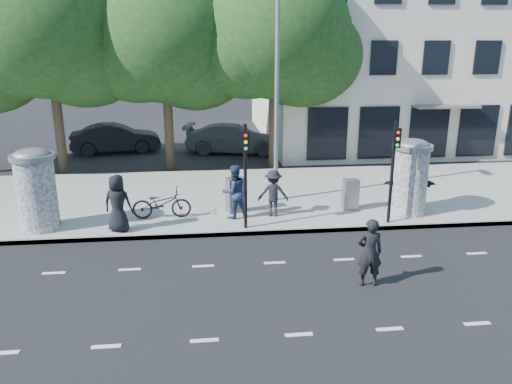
{
  "coord_description": "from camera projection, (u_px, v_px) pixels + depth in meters",
  "views": [
    {
      "loc": [
        -1.9,
        -11.3,
        5.99
      ],
      "look_at": [
        -0.3,
        3.5,
        1.46
      ],
      "focal_mm": 35.0,
      "sensor_mm": 36.0,
      "label": 1
    }
  ],
  "objects": [
    {
      "name": "ped_a",
      "position": [
        118.0,
        203.0,
        15.72
      ],
      "size": [
        1.02,
        0.78,
        1.85
      ],
      "primitive_type": "imported",
      "rotation": [
        0.0,
        0.0,
        2.91
      ],
      "color": "black",
      "rests_on": "sidewalk"
    },
    {
      "name": "tree_near_left",
      "position": [
        164.0,
        39.0,
        22.64
      ],
      "size": [
        6.8,
        6.8,
        8.97
      ],
      "color": "#38281C",
      "rests_on": "ground"
    },
    {
      "name": "car_mid",
      "position": [
        116.0,
        138.0,
        27.72
      ],
      "size": [
        2.39,
        5.01,
        1.58
      ],
      "primitive_type": "imported",
      "rotation": [
        0.0,
        0.0,
        1.72
      ],
      "color": "black",
      "rests_on": "ground"
    },
    {
      "name": "bicycle",
      "position": [
        162.0,
        204.0,
        16.98
      ],
      "size": [
        0.72,
        1.99,
        1.04
      ],
      "primitive_type": "imported",
      "rotation": [
        0.0,
        0.0,
        1.59
      ],
      "color": "black",
      "rests_on": "sidewalk"
    },
    {
      "name": "man_road",
      "position": [
        370.0,
        252.0,
        12.51
      ],
      "size": [
        0.68,
        0.47,
        1.79
      ],
      "primitive_type": "imported",
      "rotation": [
        0.0,
        0.0,
        3.08
      ],
      "color": "black",
      "rests_on": "ground"
    },
    {
      "name": "ad_column_right",
      "position": [
        410.0,
        175.0,
        17.24
      ],
      "size": [
        1.36,
        1.36,
        2.65
      ],
      "color": "beige",
      "rests_on": "sidewalk"
    },
    {
      "name": "ped_d",
      "position": [
        273.0,
        193.0,
        17.15
      ],
      "size": [
        1.12,
        0.74,
        1.62
      ],
      "primitive_type": "imported",
      "rotation": [
        0.0,
        0.0,
        3.01
      ],
      "color": "black",
      "rests_on": "sidewalk"
    },
    {
      "name": "cabinet_left",
      "position": [
        236.0,
        195.0,
        17.59
      ],
      "size": [
        0.7,
        0.6,
        1.25
      ],
      "primitive_type": "cube",
      "rotation": [
        0.0,
        0.0,
        0.32
      ],
      "color": "slate",
      "rests_on": "sidewalk"
    },
    {
      "name": "street_lamp",
      "position": [
        277.0,
        76.0,
        17.68
      ],
      "size": [
        0.25,
        0.93,
        8.0
      ],
      "color": "slate",
      "rests_on": "sidewalk"
    },
    {
      "name": "tree_center",
      "position": [
        274.0,
        33.0,
        22.7
      ],
      "size": [
        7.0,
        7.0,
        9.3
      ],
      "color": "#38281C",
      "rests_on": "ground"
    },
    {
      "name": "traffic_pole_far",
      "position": [
        394.0,
        162.0,
        16.08
      ],
      "size": [
        0.22,
        0.31,
        3.4
      ],
      "color": "black",
      "rests_on": "sidewalk"
    },
    {
      "name": "building",
      "position": [
        423.0,
        40.0,
        31.19
      ],
      "size": [
        20.3,
        15.85,
        12.0
      ],
      "color": "beige",
      "rests_on": "ground"
    },
    {
      "name": "curb",
      "position": [
        265.0,
        232.0,
        16.04
      ],
      "size": [
        40.0,
        0.1,
        0.16
      ],
      "primitive_type": "cube",
      "color": "slate",
      "rests_on": "ground"
    },
    {
      "name": "ad_column_left",
      "position": [
        36.0,
        187.0,
        15.78
      ],
      "size": [
        1.36,
        1.36,
        2.65
      ],
      "color": "beige",
      "rests_on": "sidewalk"
    },
    {
      "name": "ped_c",
      "position": [
        234.0,
        192.0,
        16.93
      ],
      "size": [
        1.1,
        1.0,
        1.84
      ],
      "primitive_type": "imported",
      "rotation": [
        0.0,
        0.0,
        3.56
      ],
      "color": "navy",
      "rests_on": "sidewalk"
    },
    {
      "name": "traffic_pole_near",
      "position": [
        245.0,
        166.0,
        15.58
      ],
      "size": [
        0.22,
        0.31,
        3.4
      ],
      "color": "black",
      "rests_on": "sidewalk"
    },
    {
      "name": "cabinet_right",
      "position": [
        350.0,
        195.0,
        17.83
      ],
      "size": [
        0.55,
        0.41,
        1.12
      ],
      "primitive_type": "cube",
      "rotation": [
        0.0,
        0.0,
        0.04
      ],
      "color": "slate",
      "rests_on": "sidewalk"
    },
    {
      "name": "tree_mid_left",
      "position": [
        48.0,
        28.0,
        21.81
      ],
      "size": [
        7.2,
        7.2,
        9.57
      ],
      "color": "#38281C",
      "rests_on": "ground"
    },
    {
      "name": "ped_f",
      "position": [
        411.0,
        187.0,
        17.27
      ],
      "size": [
        1.88,
        0.89,
        1.94
      ],
      "primitive_type": "imported",
      "rotation": [
        0.0,
        0.0,
        3.0
      ],
      "color": "black",
      "rests_on": "sidewalk"
    },
    {
      "name": "sidewalk",
      "position": [
        253.0,
        196.0,
        19.8
      ],
      "size": [
        40.0,
        8.0,
        0.15
      ],
      "primitive_type": "cube",
      "color": "gray",
      "rests_on": "ground"
    },
    {
      "name": "lane_dash_far",
      "position": [
        275.0,
        263.0,
        14.02
      ],
      "size": [
        32.0,
        0.12,
        0.01
      ],
      "primitive_type": "cube",
      "color": "silver",
      "rests_on": "ground"
    },
    {
      "name": "ground",
      "position": [
        282.0,
        286.0,
        12.69
      ],
      "size": [
        120.0,
        120.0,
        0.0
      ],
      "primitive_type": "plane",
      "color": "black",
      "rests_on": "ground"
    },
    {
      "name": "lane_dash_near",
      "position": [
        299.0,
        335.0,
        10.59
      ],
      "size": [
        32.0,
        0.12,
        0.01
      ],
      "primitive_type": "cube",
      "color": "silver",
      "rests_on": "ground"
    },
    {
      "name": "car_right",
      "position": [
        234.0,
        138.0,
        27.73
      ],
      "size": [
        3.2,
        5.75,
        1.58
      ],
      "primitive_type": "imported",
      "rotation": [
        0.0,
        0.0,
        1.38
      ],
      "color": "slate",
      "rests_on": "ground"
    }
  ]
}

